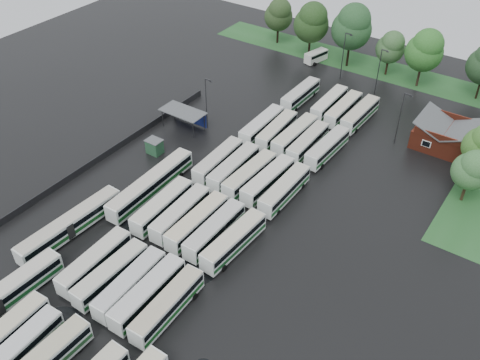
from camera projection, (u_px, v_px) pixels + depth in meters
The scene contains 49 objects.
ground at pixel (181, 231), 76.66m from camera, with size 160.00×160.00×0.00m, color black.
brick_building at pixel (445, 137), 92.48m from camera, with size 10.07×8.60×5.39m.
wash_shed at pixel (184, 113), 96.80m from camera, with size 8.20×4.20×3.58m.
utility_hut at pixel (155, 146), 91.27m from camera, with size 2.70×2.20×2.62m.
grass_strip_north at pixel (376, 68), 117.77m from camera, with size 80.00×10.00×0.01m, color #225624.
west_fence at pixel (111, 151), 91.42m from camera, with size 0.10×50.00×1.20m, color #2D2D30.
bus_r0c0 at pixel (5, 335), 60.72m from camera, with size 2.91×11.41×3.15m.
bus_r0c1 at pixel (19, 350), 59.15m from camera, with size 2.94×11.31×3.12m.
bus_r1c0 at pixel (95, 262), 69.55m from camera, with size 2.86×11.59×3.20m.
bus_r1c1 at pixel (111, 274), 67.90m from camera, with size 2.52×11.40×3.17m.
bus_r1c2 at pixel (130, 284), 66.57m from camera, with size 3.00×11.57×3.19m.
bus_r1c3 at pixel (148, 293), 65.36m from camera, with size 2.82×11.86×3.28m.
bus_r1c4 at pixel (168, 305), 63.93m from camera, with size 2.90×11.69×3.23m.
bus_r2c0 at pixel (162, 206), 78.19m from camera, with size 3.01×11.88×3.28m.
bus_r2c1 at pixel (180, 214), 76.99m from camera, with size 2.96×11.65×3.22m.
bus_r2c2 at pixel (197, 222), 75.52m from camera, with size 2.52×11.74×3.27m.
bus_r2c3 at pixel (215, 230), 74.24m from camera, with size 2.57×11.60×3.22m.
bus_r2c4 at pixel (234, 241), 72.56m from camera, with size 3.01×11.83×3.27m.
bus_r3c0 at pixel (218, 161), 87.25m from camera, with size 2.85×11.56×3.19m.
bus_r3c1 at pixel (234, 167), 85.72m from camera, with size 2.79×11.81×3.27m.
bus_r3c2 at pixel (250, 175), 84.18m from camera, with size 2.83×11.78×3.26m.
bus_r3c3 at pixel (268, 180), 83.05m from camera, with size 2.84×11.80×3.26m.
bus_r3c4 at pixel (285, 190), 81.29m from camera, with size 2.53×11.66×3.24m.
bus_r4c0 at pixel (262, 125), 95.68m from camera, with size 2.73×11.75×3.26m.
bus_r4c1 at pixel (277, 130), 94.53m from camera, with size 2.94×11.33×3.12m.
bus_r4c2 at pixel (295, 135), 93.17m from camera, with size 2.73×11.88×3.30m.
bus_r4c3 at pixel (308, 142), 91.51m from camera, with size 2.55×11.31×3.14m.
bus_r4c4 at pixel (327, 147), 90.29m from camera, with size 2.80×11.47×3.17m.
bus_r5c0 at pixel (300, 95), 104.73m from camera, with size 2.47×11.35×3.16m.
bus_r5c2 at pixel (329, 103), 102.07m from camera, with size 2.60×11.37×3.15m.
bus_r5c3 at pixel (343, 109), 100.30m from camera, with size 2.43×11.34×3.16m.
bus_r5c4 at pixel (360, 114), 98.80m from camera, with size 2.70×11.55×3.20m.
artic_bus_west_a at pixel (0, 299), 64.71m from camera, with size 2.93×17.05×3.15m.
artic_bus_west_b at pixel (151, 184), 82.29m from camera, with size 2.97×17.72×3.28m.
artic_bus_west_c at pixel (70, 225), 75.14m from camera, with size 3.09×17.02×3.14m.
minibus at pixel (316, 56), 119.37m from camera, with size 3.41×5.98×2.46m.
tree_north_0 at pixel (279, 14), 123.88m from camera, with size 6.61×6.61×10.94m.
tree_north_1 at pixel (312, 22), 116.92m from camera, with size 7.79×7.79×12.91m.
tree_north_2 at pixel (352, 26), 112.83m from camera, with size 8.60×8.60×14.24m.
tree_north_3 at pixel (391, 47), 111.24m from camera, with size 6.01×6.01×9.95m.
tree_north_4 at pixel (425, 50), 106.10m from camera, with size 7.58×7.58×12.55m.
tree_east_0 at pixel (472, 169), 78.32m from camera, with size 5.64×5.64×9.34m.
lamp_post_ne at pixel (401, 115), 90.83m from camera, with size 1.54×0.30×9.98m.
lamp_post_nw at pixel (207, 100), 95.00m from camera, with size 1.53×0.30×9.94m.
lamp_post_back_w at pixel (344, 53), 109.88m from camera, with size 1.58×0.31×10.28m.
lamp_post_back_e at pixel (379, 69), 104.78m from camera, with size 1.51×0.29×9.78m.
puddle_0 at pixel (58, 326), 63.70m from camera, with size 5.91×5.91×0.01m, color black.
puddle_2 at pixel (145, 214), 79.55m from camera, with size 8.08×8.08×0.01m, color black.
puddle_3 at pixel (198, 270), 70.74m from camera, with size 5.17×5.17×0.01m, color black.
Camera 1 is at (38.74, -41.16, 52.99)m, focal length 40.00 mm.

